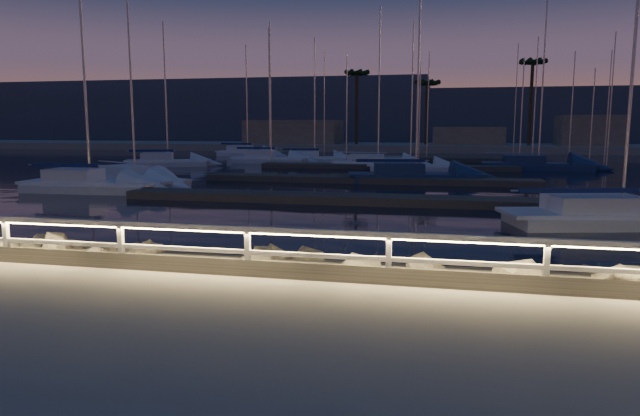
{
  "coord_description": "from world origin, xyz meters",
  "views": [
    {
      "loc": [
        5.09,
        -11.25,
        3.18
      ],
      "look_at": [
        1.69,
        4.0,
        0.9
      ],
      "focal_mm": 32.0,
      "sensor_mm": 36.0,
      "label": 1
    }
  ],
  "objects_px": {
    "sailboat_e": "(166,161)",
    "sailboat_a": "(87,184)",
    "sailboat_m": "(246,152)",
    "sailboat_f": "(133,179)",
    "sailboat_k": "(375,163)",
    "sailboat_n": "(313,158)",
    "sailboat_i": "(268,158)",
    "sailboat_d": "(615,214)",
    "sailboat_g": "(408,166)",
    "guard_rail": "(201,237)",
    "sailboat_l": "(535,164)",
    "sailboat_c": "(412,175)"
  },
  "relations": [
    {
      "from": "sailboat_n",
      "to": "sailboat_i",
      "type": "bearing_deg",
      "value": -159.72
    },
    {
      "from": "sailboat_a",
      "to": "sailboat_m",
      "type": "height_order",
      "value": "sailboat_a"
    },
    {
      "from": "guard_rail",
      "to": "sailboat_c",
      "type": "height_order",
      "value": "sailboat_c"
    },
    {
      "from": "sailboat_m",
      "to": "sailboat_d",
      "type": "bearing_deg",
      "value": -50.09
    },
    {
      "from": "sailboat_e",
      "to": "sailboat_l",
      "type": "xyz_separation_m",
      "value": [
        32.64,
        3.24,
        -0.02
      ]
    },
    {
      "from": "sailboat_f",
      "to": "sailboat_k",
      "type": "relative_size",
      "value": 0.99
    },
    {
      "from": "sailboat_d",
      "to": "sailboat_m",
      "type": "bearing_deg",
      "value": 110.77
    },
    {
      "from": "sailboat_i",
      "to": "sailboat_d",
      "type": "bearing_deg",
      "value": -52.61
    },
    {
      "from": "sailboat_d",
      "to": "sailboat_g",
      "type": "relative_size",
      "value": 1.23
    },
    {
      "from": "sailboat_d",
      "to": "sailboat_f",
      "type": "xyz_separation_m",
      "value": [
        -25.37,
        8.88,
        0.02
      ]
    },
    {
      "from": "sailboat_k",
      "to": "sailboat_e",
      "type": "bearing_deg",
      "value": -170.84
    },
    {
      "from": "guard_rail",
      "to": "sailboat_n",
      "type": "distance_m",
      "value": 46.41
    },
    {
      "from": "sailboat_d",
      "to": "sailboat_g",
      "type": "xyz_separation_m",
      "value": [
        -9.44,
        24.77,
        -0.04
      ]
    },
    {
      "from": "sailboat_a",
      "to": "sailboat_l",
      "type": "relative_size",
      "value": 0.88
    },
    {
      "from": "sailboat_a",
      "to": "sailboat_f",
      "type": "height_order",
      "value": "sailboat_f"
    },
    {
      "from": "sailboat_a",
      "to": "sailboat_i",
      "type": "distance_m",
      "value": 26.29
    },
    {
      "from": "sailboat_f",
      "to": "sailboat_k",
      "type": "height_order",
      "value": "sailboat_k"
    },
    {
      "from": "sailboat_c",
      "to": "sailboat_l",
      "type": "relative_size",
      "value": 0.97
    },
    {
      "from": "guard_rail",
      "to": "sailboat_c",
      "type": "bearing_deg",
      "value": 83.83
    },
    {
      "from": "sailboat_i",
      "to": "sailboat_k",
      "type": "xyz_separation_m",
      "value": [
        11.29,
        -4.06,
        -0.03
      ]
    },
    {
      "from": "sailboat_m",
      "to": "sailboat_l",
      "type": "bearing_deg",
      "value": -20.57
    },
    {
      "from": "sailboat_f",
      "to": "sailboat_i",
      "type": "relative_size",
      "value": 1.04
    },
    {
      "from": "sailboat_d",
      "to": "sailboat_f",
      "type": "distance_m",
      "value": 26.88
    },
    {
      "from": "guard_rail",
      "to": "sailboat_l",
      "type": "bearing_deg",
      "value": 72.7
    },
    {
      "from": "guard_rail",
      "to": "sailboat_g",
      "type": "distance_m",
      "value": 36.78
    },
    {
      "from": "sailboat_k",
      "to": "sailboat_l",
      "type": "relative_size",
      "value": 0.9
    },
    {
      "from": "sailboat_g",
      "to": "sailboat_l",
      "type": "relative_size",
      "value": 0.78
    },
    {
      "from": "sailboat_k",
      "to": "sailboat_m",
      "type": "bearing_deg",
      "value": 140.48
    },
    {
      "from": "sailboat_e",
      "to": "sailboat_l",
      "type": "bearing_deg",
      "value": -14.82
    },
    {
      "from": "sailboat_n",
      "to": "guard_rail",
      "type": "bearing_deg",
      "value": -87.75
    },
    {
      "from": "sailboat_a",
      "to": "sailboat_c",
      "type": "bearing_deg",
      "value": 26.5
    },
    {
      "from": "sailboat_f",
      "to": "sailboat_i",
      "type": "height_order",
      "value": "sailboat_f"
    },
    {
      "from": "sailboat_e",
      "to": "sailboat_f",
      "type": "bearing_deg",
      "value": -89.45
    },
    {
      "from": "sailboat_d",
      "to": "sailboat_i",
      "type": "bearing_deg",
      "value": 112.67
    },
    {
      "from": "sailboat_f",
      "to": "sailboat_m",
      "type": "height_order",
      "value": "sailboat_f"
    },
    {
      "from": "sailboat_l",
      "to": "sailboat_c",
      "type": "bearing_deg",
      "value": -125.26
    },
    {
      "from": "sailboat_d",
      "to": "sailboat_k",
      "type": "height_order",
      "value": "sailboat_d"
    },
    {
      "from": "sailboat_d",
      "to": "sailboat_l",
      "type": "xyz_separation_m",
      "value": [
        1.08,
        28.21,
        0.01
      ]
    },
    {
      "from": "sailboat_c",
      "to": "guard_rail",
      "type": "bearing_deg",
      "value": -107.45
    },
    {
      "from": "sailboat_k",
      "to": "sailboat_m",
      "type": "height_order",
      "value": "sailboat_k"
    },
    {
      "from": "sailboat_d",
      "to": "sailboat_g",
      "type": "distance_m",
      "value": 26.51
    },
    {
      "from": "sailboat_a",
      "to": "sailboat_m",
      "type": "relative_size",
      "value": 1.02
    },
    {
      "from": "guard_rail",
      "to": "sailboat_c",
      "type": "relative_size",
      "value": 2.94
    },
    {
      "from": "sailboat_a",
      "to": "sailboat_f",
      "type": "distance_m",
      "value": 3.63
    },
    {
      "from": "sailboat_a",
      "to": "guard_rail",
      "type": "bearing_deg",
      "value": -51.9
    },
    {
      "from": "sailboat_f",
      "to": "sailboat_k",
      "type": "bearing_deg",
      "value": 79.54
    },
    {
      "from": "sailboat_c",
      "to": "sailboat_e",
      "type": "xyz_separation_m",
      "value": [
        -23.06,
        9.86,
        0.01
      ]
    },
    {
      "from": "sailboat_a",
      "to": "sailboat_c",
      "type": "height_order",
      "value": "sailboat_c"
    },
    {
      "from": "sailboat_a",
      "to": "sailboat_m",
      "type": "bearing_deg",
      "value": 93.81
    },
    {
      "from": "sailboat_e",
      "to": "sailboat_a",
      "type": "bearing_deg",
      "value": -95.2
    }
  ]
}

